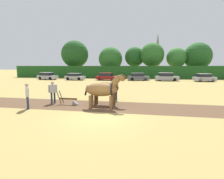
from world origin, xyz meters
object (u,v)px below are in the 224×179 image
(tree_right, at_px, (198,56))
(parked_car_right, at_px, (204,78))
(tree_center_left, at_px, (135,57))
(parked_car_center_left, at_px, (107,77))
(parked_car_center_right, at_px, (166,77))
(church_spire, at_px, (157,52))
(parked_car_center, at_px, (138,77))
(draft_horse_lead_left, at_px, (103,89))
(farmer_at_plow, at_px, (53,91))
(tree_left, at_px, (111,59))
(draft_horse_lead_right, at_px, (106,88))
(tree_center_right, at_px, (176,58))
(plow, at_px, (70,101))
(farmer_beside_team, at_px, (116,89))
(farmer_onlooker_left, at_px, (27,94))
(parked_car_far_left, at_px, (47,76))
(tree_far_left, at_px, (75,54))
(parked_car_left, at_px, (75,77))
(tree_center, at_px, (152,55))

(tree_right, height_order, parked_car_right, tree_right)
(tree_center_left, relative_size, parked_car_center_left, 1.75)
(parked_car_center_left, xyz_separation_m, parked_car_center_right, (11.95, 0.45, 0.03))
(church_spire, xyz_separation_m, parked_car_center, (-8.72, -50.84, -8.71))
(draft_horse_lead_left, bearing_deg, farmer_at_plow, 168.52)
(tree_center_left, relative_size, farmer_at_plow, 4.69)
(tree_left, distance_m, draft_horse_lead_right, 34.94)
(draft_horse_lead_right, bearing_deg, tree_right, 65.92)
(tree_center_right, xyz_separation_m, parked_car_right, (2.66, -12.57, -4.33))
(draft_horse_lead_right, height_order, parked_car_center_right, draft_horse_lead_right)
(farmer_at_plow, bearing_deg, draft_horse_lead_right, 52.49)
(plow, bearing_deg, draft_horse_lead_left, -12.14)
(farmer_beside_team, bearing_deg, draft_horse_lead_right, -74.59)
(tree_left, distance_m, farmer_beside_team, 33.28)
(tree_left, height_order, church_spire, church_spire)
(farmer_onlooker_left, distance_m, parked_car_far_left, 27.40)
(tree_right, xyz_separation_m, parked_car_right, (-2.69, -13.27, -4.69))
(tree_far_left, relative_size, tree_right, 1.09)
(tree_center_right, bearing_deg, tree_left, -177.98)
(parked_car_center_right, bearing_deg, tree_center_left, 117.31)
(tree_far_left, bearing_deg, parked_car_center, -30.73)
(farmer_at_plow, xyz_separation_m, parked_car_center_right, (12.02, 23.20, -0.24))
(tree_left, distance_m, farmer_at_plow, 34.76)
(tree_center_left, bearing_deg, tree_far_left, -171.07)
(farmer_beside_team, bearing_deg, plow, -114.56)
(tree_far_left, height_order, tree_center_right, tree_far_left)
(tree_center_left, height_order, farmer_beside_team, tree_center_left)
(tree_far_left, xyz_separation_m, parked_car_left, (4.04, -11.17, -5.39))
(farmer_onlooker_left, relative_size, parked_car_left, 0.41)
(farmer_at_plow, relative_size, parked_car_left, 0.40)
(draft_horse_lead_right, bearing_deg, tree_left, 100.47)
(tree_center, bearing_deg, tree_right, 7.37)
(tree_left, relative_size, draft_horse_lead_left, 2.74)
(parked_car_center_right, bearing_deg, parked_car_left, -177.50)
(tree_far_left, height_order, tree_left, tree_far_left)
(tree_center_right, height_order, parked_car_left, tree_center_right)
(tree_center, relative_size, parked_car_far_left, 1.95)
(draft_horse_lead_left, height_order, parked_car_center_right, draft_horse_lead_left)
(farmer_beside_team, relative_size, parked_car_center, 0.36)
(tree_center_right, xyz_separation_m, parked_car_center_right, (-4.13, -11.95, -4.28))
(plow, bearing_deg, farmer_at_plow, 169.73)
(farmer_onlooker_left, relative_size, parked_car_center_left, 0.38)
(church_spire, distance_m, draft_horse_lead_right, 75.30)
(tree_left, height_order, draft_horse_lead_left, tree_left)
(draft_horse_lead_right, bearing_deg, church_spire, 83.36)
(parked_car_left, bearing_deg, church_spire, 73.98)
(farmer_at_plow, xyz_separation_m, parked_car_center, (6.45, 23.39, -0.28))
(draft_horse_lead_left, xyz_separation_m, parked_car_center_right, (7.84, 24.18, -0.55))
(tree_left, height_order, farmer_at_plow, tree_left)
(plow, bearing_deg, parked_car_left, 111.50)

